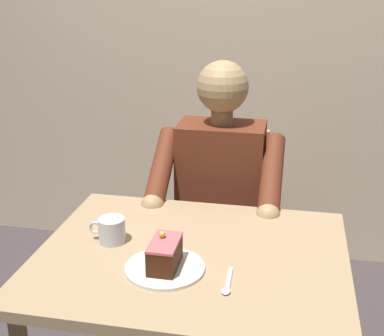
{
  "coord_description": "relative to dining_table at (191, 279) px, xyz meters",
  "views": [
    {
      "loc": [
        -0.28,
        1.41,
        1.56
      ],
      "look_at": [
        0.02,
        -0.1,
        0.98
      ],
      "focal_mm": 48.57,
      "sensor_mm": 36.0,
      "label": 1
    }
  ],
  "objects": [
    {
      "name": "dining_table",
      "position": [
        0.0,
        0.0,
        0.0
      ],
      "size": [
        0.97,
        0.78,
        0.73
      ],
      "color": "tan",
      "rests_on": "ground"
    },
    {
      "name": "chair",
      "position": [
        0.0,
        -0.74,
        -0.14
      ],
      "size": [
        0.42,
        0.42,
        0.9
      ],
      "color": "tan",
      "rests_on": "ground"
    },
    {
      "name": "seated_person",
      "position": [
        0.0,
        -0.56,
        0.01
      ],
      "size": [
        0.53,
        0.58,
        1.24
      ],
      "color": "maroon",
      "rests_on": "ground"
    },
    {
      "name": "dessert_plate",
      "position": [
        0.06,
        0.11,
        0.1
      ],
      "size": [
        0.24,
        0.24,
        0.01
      ],
      "primitive_type": "cylinder",
      "color": "silver",
      "rests_on": "dining_table"
    },
    {
      "name": "cake_slice",
      "position": [
        0.06,
        0.11,
        0.14
      ],
      "size": [
        0.08,
        0.14,
        0.1
      ],
      "color": "#3E1C0D",
      "rests_on": "dessert_plate"
    },
    {
      "name": "coffee_cup",
      "position": [
        0.27,
        -0.03,
        0.14
      ],
      "size": [
        0.12,
        0.09,
        0.08
      ],
      "color": "silver",
      "rests_on": "dining_table"
    },
    {
      "name": "dessert_spoon",
      "position": [
        -0.14,
        0.16,
        0.1
      ],
      "size": [
        0.03,
        0.14,
        0.01
      ],
      "color": "silver",
      "rests_on": "dining_table"
    }
  ]
}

